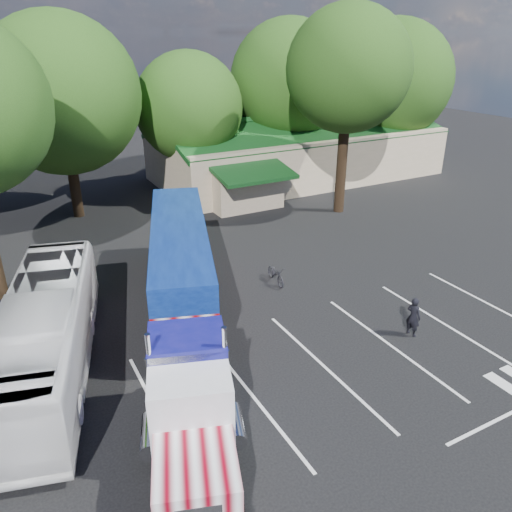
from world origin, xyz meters
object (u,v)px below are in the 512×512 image
semi_truck (182,283)px  tour_bus (46,334)px  woman (413,317)px  bicycle (276,274)px  silver_sedan (223,194)px

semi_truck → tour_bus: 5.46m
woman → bicycle: 7.34m
semi_truck → woman: bearing=-11.9°
bicycle → silver_sedan: 13.36m
woman → bicycle: (-2.59, 6.86, -0.39)m
semi_truck → tour_bus: semi_truck is taller
bicycle → tour_bus: 11.35m
tour_bus → silver_sedan: bearing=62.7°
semi_truck → woman: size_ratio=10.70×
tour_bus → silver_sedan: size_ratio=2.77×
woman → bicycle: woman is taller
semi_truck → silver_sedan: bearing=78.5°
semi_truck → silver_sedan: size_ratio=4.45×
tour_bus → silver_sedan: 20.85m
semi_truck → bicycle: size_ratio=10.05×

